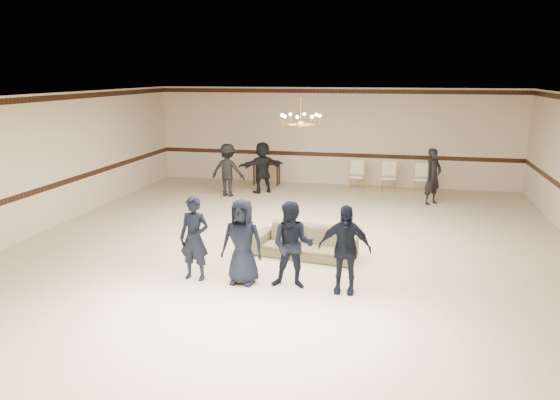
{
  "coord_description": "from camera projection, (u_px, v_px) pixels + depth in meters",
  "views": [
    {
      "loc": [
        2.17,
        -10.68,
        3.67
      ],
      "look_at": [
        -0.13,
        -0.5,
        1.18
      ],
      "focal_mm": 34.35,
      "sensor_mm": 36.0,
      "label": 1
    }
  ],
  "objects": [
    {
      "name": "banquet_chair_left",
      "position": [
        357.0,
        176.0,
        17.01
      ],
      "size": [
        0.49,
        0.49,
        0.95
      ],
      "primitive_type": null,
      "rotation": [
        0.0,
        0.0,
        -0.07
      ],
      "color": "beige",
      "rests_on": "floor"
    },
    {
      "name": "console_table",
      "position": [
        267.0,
        174.0,
        17.87
      ],
      "size": [
        0.92,
        0.43,
        0.75
      ],
      "primitive_type": "cube",
      "rotation": [
        0.0,
        0.0,
        0.06
      ],
      "color": "#311B10",
      "rests_on": "floor"
    },
    {
      "name": "banquet_chair_mid",
      "position": [
        389.0,
        177.0,
        16.8
      ],
      "size": [
        0.47,
        0.47,
        0.95
      ],
      "primitive_type": null,
      "rotation": [
        0.0,
        0.0,
        -0.02
      ],
      "color": "beige",
      "rests_on": "floor"
    },
    {
      "name": "adult_left",
      "position": [
        228.0,
        170.0,
        16.17
      ],
      "size": [
        1.07,
        0.65,
        1.6
      ],
      "primitive_type": "imported",
      "rotation": [
        0.0,
        0.0,
        3.08
      ],
      "color": "black",
      "rests_on": "floor"
    },
    {
      "name": "settee",
      "position": [
        304.0,
        242.0,
        10.94
      ],
      "size": [
        2.2,
        1.13,
        0.61
      ],
      "primitive_type": "imported",
      "rotation": [
        0.0,
        0.0,
        -0.15
      ],
      "color": "brown",
      "rests_on": "floor"
    },
    {
      "name": "boy_b",
      "position": [
        242.0,
        242.0,
        9.42
      ],
      "size": [
        0.77,
        0.51,
        1.54
      ],
      "primitive_type": "imported",
      "rotation": [
        0.0,
        0.0,
        -0.03
      ],
      "color": "black",
      "rests_on": "floor"
    },
    {
      "name": "boy_c",
      "position": [
        292.0,
        245.0,
        9.23
      ],
      "size": [
        0.76,
        0.6,
        1.54
      ],
      "primitive_type": "imported",
      "rotation": [
        0.0,
        0.0,
        0.02
      ],
      "color": "black",
      "rests_on": "floor"
    },
    {
      "name": "adult_right",
      "position": [
        433.0,
        177.0,
        15.16
      ],
      "size": [
        0.68,
        0.69,
        1.6
      ],
      "primitive_type": "imported",
      "rotation": [
        0.0,
        0.0,
        0.83
      ],
      "color": "black",
      "rests_on": "floor"
    },
    {
      "name": "chandelier",
      "position": [
        301.0,
        110.0,
        11.74
      ],
      "size": [
        0.94,
        0.94,
        0.89
      ],
      "primitive_type": null,
      "color": "#B7853A",
      "rests_on": "ceiling"
    },
    {
      "name": "banquet_chair_right",
      "position": [
        421.0,
        178.0,
        16.58
      ],
      "size": [
        0.5,
        0.5,
        0.95
      ],
      "primitive_type": null,
      "rotation": [
        0.0,
        0.0,
        0.1
      ],
      "color": "beige",
      "rests_on": "floor"
    },
    {
      "name": "room",
      "position": [
        291.0,
        175.0,
        11.08
      ],
      "size": [
        12.01,
        14.01,
        3.21
      ],
      "color": "beige",
      "rests_on": "ground"
    },
    {
      "name": "boy_d",
      "position": [
        345.0,
        249.0,
        9.04
      ],
      "size": [
        0.9,
        0.38,
        1.54
      ],
      "primitive_type": "imported",
      "rotation": [
        0.0,
        0.0,
        0.0
      ],
      "color": "black",
      "rests_on": "floor"
    },
    {
      "name": "crown_molding",
      "position": [
        335.0,
        91.0,
        17.37
      ],
      "size": [
        12.0,
        0.02,
        0.14
      ],
      "primitive_type": "cube",
      "color": "black",
      "rests_on": "wall_back"
    },
    {
      "name": "boy_a",
      "position": [
        194.0,
        238.0,
        9.62
      ],
      "size": [
        0.59,
        0.41,
        1.54
      ],
      "primitive_type": "imported",
      "rotation": [
        0.0,
        0.0,
        -0.08
      ],
      "color": "black",
      "rests_on": "floor"
    },
    {
      "name": "chair_rail",
      "position": [
        333.0,
        155.0,
        17.85
      ],
      "size": [
        12.0,
        0.02,
        0.14
      ],
      "primitive_type": "cube",
      "color": "black",
      "rests_on": "wall_back"
    },
    {
      "name": "adult_mid",
      "position": [
        262.0,
        167.0,
        16.64
      ],
      "size": [
        1.46,
        1.28,
        1.6
      ],
      "primitive_type": "imported",
      "rotation": [
        0.0,
        0.0,
        3.8
      ],
      "color": "black",
      "rests_on": "floor"
    }
  ]
}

